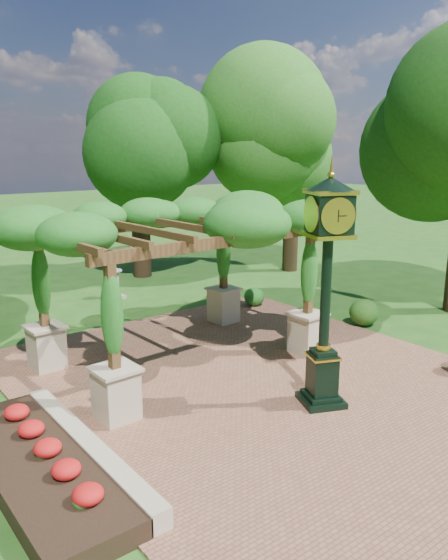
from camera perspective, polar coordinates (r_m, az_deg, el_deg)
ground at (r=12.38m, az=7.29°, el=-12.13°), size 120.00×120.00×0.00m
brick_plaza at (r=13.03m, az=4.13°, el=-10.60°), size 10.00×12.00×0.04m
border_wall at (r=10.33m, az=-14.04°, el=-16.76°), size 0.35×5.00×0.40m
flower_bed at (r=10.08m, az=-18.94°, el=-18.08°), size 1.50×5.00×0.36m
pedestal_clock at (r=11.21m, az=10.70°, el=0.81°), size 1.27×1.27×4.88m
pergola at (r=13.43m, az=-4.67°, el=5.34°), size 6.83×4.46×4.19m
sundial at (r=20.33m, az=-11.31°, el=-0.59°), size 0.61×0.61×1.06m
shrub_mid at (r=17.35m, az=14.43°, el=-3.27°), size 0.96×0.96×0.81m
shrub_back at (r=18.91m, az=3.17°, el=-1.74°), size 0.93×0.93×0.64m
tree_north at (r=23.15m, az=-9.03°, el=15.27°), size 4.16×4.16×8.92m
tree_east_far at (r=24.21m, az=7.26°, el=14.53°), size 5.33×5.33×8.41m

